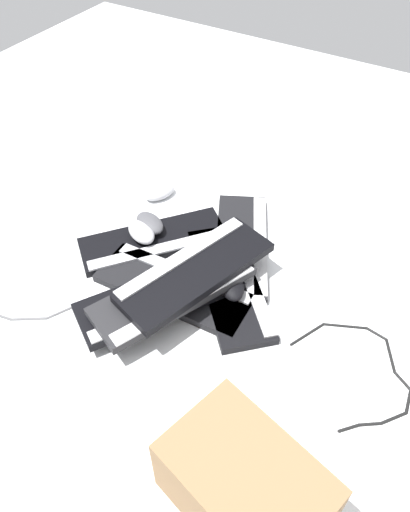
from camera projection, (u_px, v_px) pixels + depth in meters
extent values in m
plane|color=white|center=(188.00, 274.00, 1.44)|extent=(3.20, 3.20, 0.00)
cube|color=black|center=(241.00, 245.00, 1.50)|extent=(0.46, 0.33, 0.02)
cube|color=silver|center=(260.00, 242.00, 1.49)|extent=(0.39, 0.22, 0.01)
cube|color=black|center=(154.00, 240.00, 1.52)|extent=(0.44, 0.40, 0.02)
cube|color=silver|center=(158.00, 249.00, 1.47)|extent=(0.35, 0.29, 0.01)
cube|color=black|center=(173.00, 289.00, 1.38)|extent=(0.17, 0.45, 0.02)
cube|color=#B2B5BA|center=(183.00, 272.00, 1.41)|extent=(0.06, 0.42, 0.01)
cube|color=black|center=(229.00, 283.00, 1.40)|extent=(0.42, 0.41, 0.02)
cube|color=silver|center=(249.00, 276.00, 1.40)|extent=(0.33, 0.32, 0.01)
cube|color=black|center=(159.00, 296.00, 1.33)|extent=(0.45, 0.36, 0.02)
cube|color=silver|center=(167.00, 307.00, 1.28)|extent=(0.38, 0.25, 0.01)
cube|color=#232326|center=(174.00, 291.00, 1.30)|extent=(0.46, 0.31, 0.02)
cube|color=silver|center=(186.00, 301.00, 1.26)|extent=(0.40, 0.20, 0.01)
cube|color=black|center=(196.00, 272.00, 1.31)|extent=(0.46, 0.27, 0.02)
cube|color=silver|center=(182.00, 256.00, 1.33)|extent=(0.41, 0.16, 0.01)
ellipsoid|color=#B7B7BC|center=(159.00, 192.00, 1.67)|extent=(0.13, 0.10, 0.04)
ellipsoid|color=#B7B7BC|center=(141.00, 232.00, 1.49)|extent=(0.11, 0.13, 0.04)
ellipsoid|color=#4C4C51|center=(150.00, 223.00, 1.52)|extent=(0.10, 0.13, 0.04)
ellipsoid|color=black|center=(231.00, 286.00, 1.34)|extent=(0.12, 0.12, 0.04)
cylinder|color=#59595B|center=(83.00, 301.00, 1.36)|extent=(0.05, 0.03, 0.01)
cylinder|color=#59595B|center=(61.00, 311.00, 1.34)|extent=(0.07, 0.04, 0.01)
cylinder|color=#59595B|center=(29.00, 318.00, 1.32)|extent=(0.06, 0.08, 0.01)
sphere|color=#59595B|center=(92.00, 297.00, 1.37)|extent=(0.01, 0.01, 0.01)
sphere|color=#59595B|center=(75.00, 305.00, 1.35)|extent=(0.01, 0.01, 0.01)
sphere|color=#59595B|center=(47.00, 318.00, 1.32)|extent=(0.01, 0.01, 0.01)
sphere|color=#59595B|center=(11.00, 319.00, 1.32)|extent=(0.01, 0.01, 0.01)
cylinder|color=black|center=(308.00, 333.00, 1.29)|extent=(0.11, 0.05, 0.01)
cylinder|color=black|center=(345.00, 325.00, 1.31)|extent=(0.05, 0.11, 0.01)
cylinder|color=black|center=(377.00, 333.00, 1.29)|extent=(0.02, 0.06, 0.01)
cylinder|color=black|center=(391.00, 355.00, 1.24)|extent=(0.09, 0.05, 0.01)
cylinder|color=black|center=(403.00, 380.00, 1.19)|extent=(0.03, 0.05, 0.01)
cylinder|color=black|center=(409.00, 401.00, 1.16)|extent=(0.06, 0.01, 0.01)
cylinder|color=black|center=(394.00, 417.00, 1.13)|extent=(0.06, 0.05, 0.01)
cylinder|color=black|center=(371.00, 424.00, 1.12)|extent=(0.04, 0.05, 0.01)
cylinder|color=black|center=(350.00, 427.00, 1.11)|extent=(0.04, 0.04, 0.01)
sphere|color=black|center=(291.00, 344.00, 1.27)|extent=(0.01, 0.01, 0.01)
sphere|color=black|center=(324.00, 323.00, 1.31)|extent=(0.01, 0.01, 0.01)
sphere|color=black|center=(367.00, 328.00, 1.30)|extent=(0.01, 0.01, 0.01)
sphere|color=black|center=(387.00, 339.00, 1.28)|extent=(0.01, 0.01, 0.01)
sphere|color=black|center=(395.00, 372.00, 1.21)|extent=(0.01, 0.01, 0.01)
sphere|color=black|center=(407.00, 412.00, 1.14)|extent=(0.01, 0.01, 0.01)
sphere|color=black|center=(381.00, 423.00, 1.12)|extent=(0.01, 0.01, 0.01)
sphere|color=black|center=(360.00, 424.00, 1.12)|extent=(0.01, 0.01, 0.01)
sphere|color=black|center=(339.00, 431.00, 1.11)|extent=(0.01, 0.01, 0.01)
cube|color=olive|center=(245.00, 487.00, 0.94)|extent=(0.28, 0.35, 0.18)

